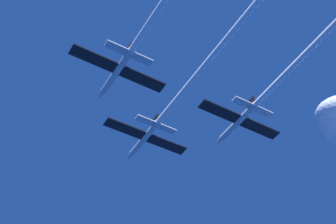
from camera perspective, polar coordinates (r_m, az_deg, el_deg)
jet_lead at (r=105.14m, az=3.37°, el=4.31°), size 21.11×76.08×3.50m
jet_right_wing at (r=103.61m, az=16.40°, el=7.44°), size 21.11×81.47×3.50m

